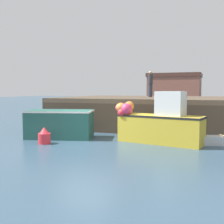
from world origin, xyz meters
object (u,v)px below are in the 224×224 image
(fishing_boat_near_right, at_px, (158,123))
(mooring_buoy_foreground, at_px, (44,136))
(fishing_boat_near_left, at_px, (60,123))
(rowboat, at_px, (222,140))
(dockworker, at_px, (150,84))

(fishing_boat_near_right, distance_m, mooring_buoy_foreground, 5.04)
(fishing_boat_near_left, xyz_separation_m, rowboat, (7.40, 0.82, -0.52))
(fishing_boat_near_right, relative_size, rowboat, 1.93)
(fishing_boat_near_right, height_order, mooring_buoy_foreground, fishing_boat_near_right)
(fishing_boat_near_left, xyz_separation_m, fishing_boat_near_right, (4.77, 0.35, 0.17))
(fishing_boat_near_right, bearing_deg, dockworker, 105.84)
(mooring_buoy_foreground, bearing_deg, fishing_boat_near_right, 22.17)
(dockworker, bearing_deg, fishing_boat_near_left, -112.90)
(mooring_buoy_foreground, bearing_deg, dockworker, 71.77)
(fishing_boat_near_left, xyz_separation_m, mooring_buoy_foreground, (0.13, -1.54, -0.39))
(fishing_boat_near_left, bearing_deg, mooring_buoy_foreground, -84.99)
(fishing_boat_near_left, bearing_deg, dockworker, 67.10)
(fishing_boat_near_left, height_order, rowboat, fishing_boat_near_left)
(rowboat, height_order, dockworker, dockworker)
(rowboat, height_order, mooring_buoy_foreground, mooring_buoy_foreground)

